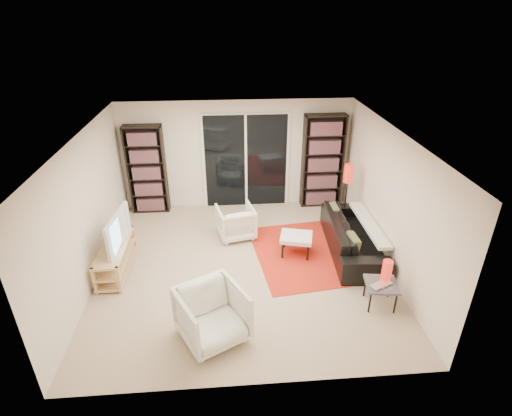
% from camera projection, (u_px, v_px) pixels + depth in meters
% --- Properties ---
extents(floor, '(5.00, 5.00, 0.00)m').
position_uv_depth(floor, '(243.00, 266.00, 7.13)').
color(floor, tan).
rests_on(floor, ground).
extents(wall_back, '(5.00, 0.02, 2.40)m').
position_uv_depth(wall_back, '(237.00, 155.00, 8.79)').
color(wall_back, silver).
rests_on(wall_back, ground).
extents(wall_front, '(5.00, 0.02, 2.40)m').
position_uv_depth(wall_front, '(254.00, 309.00, 4.36)').
color(wall_front, silver).
rests_on(wall_front, ground).
extents(wall_left, '(0.02, 5.00, 2.40)m').
position_uv_depth(wall_left, '(87.00, 212.00, 6.40)').
color(wall_left, silver).
rests_on(wall_left, ground).
extents(wall_right, '(0.02, 5.00, 2.40)m').
position_uv_depth(wall_right, '(390.00, 201.00, 6.76)').
color(wall_right, silver).
rests_on(wall_right, ground).
extents(ceiling, '(5.00, 5.00, 0.02)m').
position_uv_depth(ceiling, '(241.00, 135.00, 6.03)').
color(ceiling, white).
rests_on(ceiling, wall_back).
extents(sliding_door, '(1.92, 0.08, 2.16)m').
position_uv_depth(sliding_door, '(246.00, 162.00, 8.84)').
color(sliding_door, white).
rests_on(sliding_door, ground).
extents(bookshelf_left, '(0.80, 0.30, 1.95)m').
position_uv_depth(bookshelf_left, '(147.00, 170.00, 8.61)').
color(bookshelf_left, black).
rests_on(bookshelf_left, ground).
extents(bookshelf_right, '(0.90, 0.30, 2.10)m').
position_uv_depth(bookshelf_right, '(323.00, 161.00, 8.85)').
color(bookshelf_right, black).
rests_on(bookshelf_right, ground).
extents(tv_stand, '(0.44, 1.37, 0.50)m').
position_uv_depth(tv_stand, '(116.00, 257.00, 6.91)').
color(tv_stand, '#D8B673').
rests_on(tv_stand, floor).
extents(tv, '(0.25, 1.04, 0.60)m').
position_uv_depth(tv, '(112.00, 230.00, 6.67)').
color(tv, black).
rests_on(tv, tv_stand).
extents(rug, '(1.90, 2.41, 0.01)m').
position_uv_depth(rug, '(301.00, 253.00, 7.47)').
color(rug, red).
rests_on(rug, floor).
extents(sofa, '(1.01, 2.27, 0.65)m').
position_uv_depth(sofa, '(353.00, 235.00, 7.44)').
color(sofa, black).
rests_on(sofa, floor).
extents(armchair_back, '(0.83, 0.84, 0.65)m').
position_uv_depth(armchair_back, '(236.00, 222.00, 7.90)').
color(armchair_back, silver).
rests_on(armchair_back, floor).
extents(armchair_front, '(1.14, 1.15, 0.78)m').
position_uv_depth(armchair_front, '(212.00, 315.00, 5.44)').
color(armchair_front, silver).
rests_on(armchair_front, floor).
extents(ottoman, '(0.67, 0.59, 0.40)m').
position_uv_depth(ottoman, '(296.00, 238.00, 7.31)').
color(ottoman, silver).
rests_on(ottoman, floor).
extents(side_table, '(0.53, 0.53, 0.40)m').
position_uv_depth(side_table, '(381.00, 286.00, 6.06)').
color(side_table, '#4B4C50').
rests_on(side_table, floor).
extents(laptop, '(0.42, 0.35, 0.03)m').
position_uv_depth(laptop, '(384.00, 287.00, 5.95)').
color(laptop, silver).
rests_on(laptop, side_table).
extents(table_lamp, '(0.15, 0.15, 0.34)m').
position_uv_depth(table_lamp, '(387.00, 270.00, 6.05)').
color(table_lamp, red).
rests_on(table_lamp, side_table).
extents(floor_lamp, '(0.21, 0.21, 1.37)m').
position_uv_depth(floor_lamp, '(348.00, 180.00, 7.95)').
color(floor_lamp, black).
rests_on(floor_lamp, floor).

